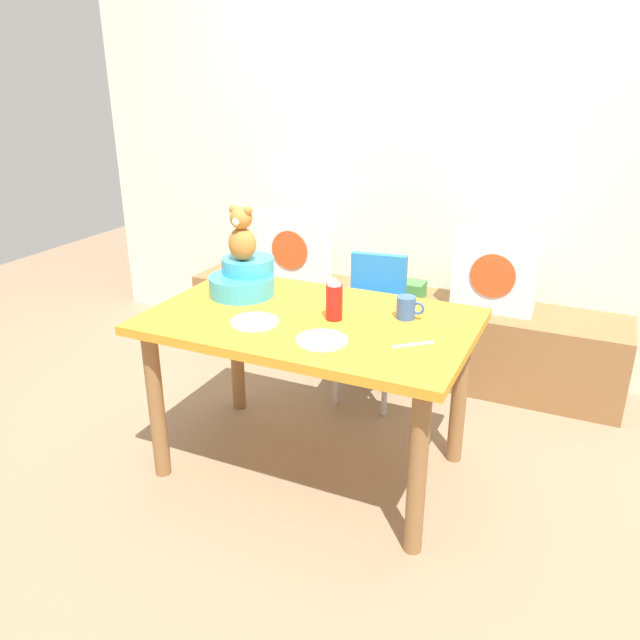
# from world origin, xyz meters

# --- Properties ---
(ground_plane) EXTENTS (8.00, 8.00, 0.00)m
(ground_plane) POSITION_xyz_m (0.00, 0.00, 0.00)
(ground_plane) COLOR #8C7256
(back_wall) EXTENTS (4.40, 0.10, 2.60)m
(back_wall) POSITION_xyz_m (0.00, 1.44, 1.30)
(back_wall) COLOR silver
(back_wall) RESTS_ON ground_plane
(window_bench) EXTENTS (2.60, 0.44, 0.46)m
(window_bench) POSITION_xyz_m (0.00, 1.17, 0.23)
(window_bench) COLOR olive
(window_bench) RESTS_ON ground_plane
(pillow_floral_left) EXTENTS (0.44, 0.15, 0.44)m
(pillow_floral_left) POSITION_xyz_m (-0.65, 1.15, 0.68)
(pillow_floral_left) COLOR silver
(pillow_floral_left) RESTS_ON window_bench
(pillow_floral_right) EXTENTS (0.44, 0.15, 0.44)m
(pillow_floral_right) POSITION_xyz_m (0.56, 1.15, 0.68)
(pillow_floral_right) COLOR silver
(pillow_floral_right) RESTS_ON window_bench
(book_stack) EXTENTS (0.20, 0.14, 0.09)m
(book_stack) POSITION_xyz_m (0.07, 1.17, 0.51)
(book_stack) COLOR #42883D
(book_stack) RESTS_ON window_bench
(dining_table) EXTENTS (1.35, 0.84, 0.74)m
(dining_table) POSITION_xyz_m (0.00, 0.00, 0.63)
(dining_table) COLOR orange
(dining_table) RESTS_ON ground_plane
(highchair) EXTENTS (0.35, 0.48, 0.79)m
(highchair) POSITION_xyz_m (0.01, 0.73, 0.52)
(highchair) COLOR #2672B2
(highchair) RESTS_ON ground_plane
(infant_seat_teal) EXTENTS (0.30, 0.33, 0.16)m
(infant_seat_teal) POSITION_xyz_m (-0.40, 0.14, 0.81)
(infant_seat_teal) COLOR #37A0BE
(infant_seat_teal) RESTS_ON dining_table
(teddy_bear) EXTENTS (0.13, 0.12, 0.25)m
(teddy_bear) POSITION_xyz_m (-0.40, 0.14, 1.02)
(teddy_bear) COLOR #B67332
(teddy_bear) RESTS_ON infant_seat_teal
(ketchup_bottle) EXTENTS (0.07, 0.07, 0.18)m
(ketchup_bottle) POSITION_xyz_m (0.10, 0.02, 0.83)
(ketchup_bottle) COLOR red
(ketchup_bottle) RESTS_ON dining_table
(coffee_mug) EXTENTS (0.12, 0.08, 0.09)m
(coffee_mug) POSITION_xyz_m (0.37, 0.15, 0.79)
(coffee_mug) COLOR #335999
(coffee_mug) RESTS_ON dining_table
(dinner_plate_near) EXTENTS (0.20, 0.20, 0.01)m
(dinner_plate_near) POSITION_xyz_m (0.15, -0.21, 0.75)
(dinner_plate_near) COLOR white
(dinner_plate_near) RESTS_ON dining_table
(dinner_plate_far) EXTENTS (0.20, 0.20, 0.01)m
(dinner_plate_far) POSITION_xyz_m (-0.18, -0.16, 0.75)
(dinner_plate_far) COLOR white
(dinner_plate_far) RESTS_ON dining_table
(table_fork) EXTENTS (0.14, 0.12, 0.01)m
(table_fork) POSITION_xyz_m (0.48, -0.10, 0.74)
(table_fork) COLOR silver
(table_fork) RESTS_ON dining_table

